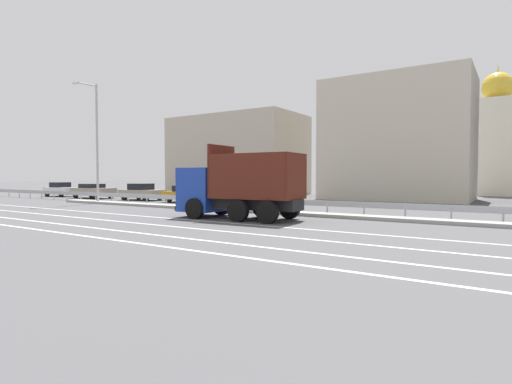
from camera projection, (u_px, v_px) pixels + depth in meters
ground_plane at (249, 216)px, 21.44m from camera, size 320.00×320.00×0.00m
lane_strip_0 at (218, 222)px, 18.57m from camera, size 69.97×0.16×0.01m
lane_strip_1 at (183, 227)px, 16.63m from camera, size 69.97×0.16×0.01m
lane_strip_2 at (144, 234)px, 14.86m from camera, size 69.97×0.16×0.01m
lane_strip_3 at (108, 239)px, 13.55m from camera, size 69.97×0.16×0.01m
median_island at (267, 212)px, 23.04m from camera, size 38.49×1.10×0.18m
median_guardrail at (279, 202)px, 24.09m from camera, size 69.97×0.09×0.78m
dump_truck at (227, 192)px, 20.45m from camera, size 6.58×2.93×3.73m
median_road_sign at (213, 190)px, 25.18m from camera, size 0.82×0.16×2.32m
street_lamp_0 at (96, 138)px, 31.39m from camera, size 0.70×1.91×9.37m
parked_car_0 at (61, 189)px, 42.37m from camera, size 3.94×1.95×1.51m
parked_car_1 at (93, 191)px, 38.82m from camera, size 4.88×1.98×1.42m
parked_car_2 at (142, 192)px, 35.73m from camera, size 4.30×2.14×1.50m
parked_car_3 at (187, 194)px, 32.30m from camera, size 4.41×1.83×1.38m
parked_car_4 at (255, 197)px, 28.95m from camera, size 4.58×1.98×1.23m
background_building_0 at (237, 156)px, 48.81m from camera, size 15.72×8.92×9.31m
background_building_1 at (397, 140)px, 36.76m from camera, size 12.56×8.25×10.96m
church_tower at (497, 136)px, 43.93m from camera, size 3.60×3.60×14.42m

